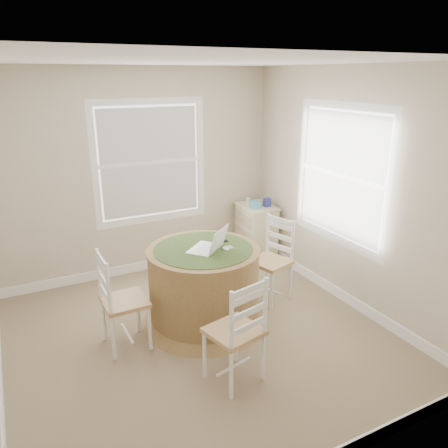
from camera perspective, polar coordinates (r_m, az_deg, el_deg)
room at (r=4.18m, az=-2.37°, el=2.29°), size 3.64×3.64×2.64m
round_table at (r=4.57m, az=-2.65°, el=-7.64°), size 1.33×1.33×0.83m
chair_left at (r=4.28m, az=-12.87°, el=-9.76°), size 0.40×0.42×0.95m
chair_near at (r=3.74m, az=1.35°, el=-13.77°), size 0.50×0.48×0.95m
chair_right at (r=5.02m, az=5.97°, el=-4.88°), size 0.51×0.52×0.95m
laptop at (r=4.38m, az=-2.09°, el=-2.97°), size 0.48×0.47×0.25m
mouse at (r=4.40m, az=0.24°, el=-3.22°), size 0.07×0.11×0.04m
phone at (r=4.45m, az=0.84°, el=-3.09°), size 0.05×0.09×0.02m
keys at (r=4.59m, az=0.05°, el=-2.30°), size 0.06×0.05×0.02m
corner_chest at (r=6.17m, az=4.18°, el=-1.03°), size 0.46×0.61×0.78m
tissue_box at (r=5.92m, az=4.10°, el=2.54°), size 0.13×0.13×0.10m
box_yellow at (r=6.09m, az=4.53°, el=2.81°), size 0.16×0.11×0.06m
box_blue at (r=6.01m, az=5.68°, el=2.84°), size 0.08×0.08×0.12m
cup_cream at (r=6.10m, az=3.17°, el=3.02°), size 0.07×0.07×0.09m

